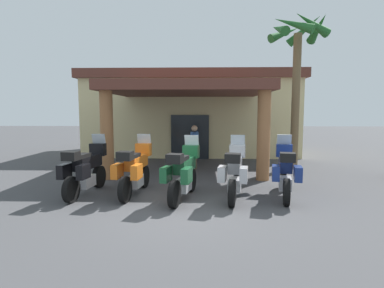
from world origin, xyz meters
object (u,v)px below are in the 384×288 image
(motel_building, at_px, (192,113))
(motorcycle_green, at_px, (183,173))
(motorcycle_orange, at_px, (135,169))
(pedestrian, at_px, (194,144))
(motorcycle_black, at_px, (85,169))
(palm_tree_near_portico, at_px, (297,51))
(motorcycle_blue, at_px, (285,171))
(motorcycle_silver, at_px, (235,172))

(motel_building, bearing_deg, motorcycle_green, -89.40)
(motorcycle_orange, distance_m, pedestrian, 4.02)
(motorcycle_black, xyz_separation_m, palm_tree_near_portico, (6.84, 4.10, 3.88))
(motorcycle_blue, distance_m, pedestrian, 4.57)
(motorcycle_orange, xyz_separation_m, motorcycle_silver, (2.68, -0.27, 0.00))
(motorcycle_blue, bearing_deg, palm_tree_near_portico, -7.56)
(motorcycle_black, height_order, motorcycle_blue, same)
(motorcycle_black, height_order, pedestrian, pedestrian)
(motorcycle_silver, xyz_separation_m, motorcycle_blue, (1.34, 0.15, 0.00))
(motorcycle_black, height_order, palm_tree_near_portico, palm_tree_near_portico)
(motorcycle_green, bearing_deg, motel_building, 13.33)
(motel_building, distance_m, palm_tree_near_portico, 6.75)
(motorcycle_orange, xyz_separation_m, motorcycle_blue, (4.03, -0.12, 0.00))
(motel_building, relative_size, motorcycle_orange, 5.02)
(motel_building, xyz_separation_m, palm_tree_near_portico, (4.22, -4.70, 2.38))
(motorcycle_orange, relative_size, motorcycle_green, 1.01)
(motorcycle_green, xyz_separation_m, motorcycle_silver, (1.34, 0.13, 0.00))
(motorcycle_orange, distance_m, motorcycle_silver, 2.70)
(motorcycle_silver, bearing_deg, pedestrian, 26.94)
(motorcycle_orange, bearing_deg, motel_building, -1.17)
(motorcycle_green, bearing_deg, palm_tree_near_portico, -30.10)
(motorcycle_black, bearing_deg, palm_tree_near_portico, -52.15)
(motel_building, relative_size, motorcycle_silver, 5.05)
(motorcycle_black, bearing_deg, motel_building, -9.66)
(palm_tree_near_portico, bearing_deg, pedestrian, -174.95)
(motorcycle_silver, height_order, palm_tree_near_portico, palm_tree_near_portico)
(pedestrian, bearing_deg, motorcycle_green, 109.43)
(motorcycle_black, bearing_deg, pedestrian, -30.63)
(motorcycle_green, xyz_separation_m, pedestrian, (0.20, 4.11, 0.31))
(motorcycle_blue, xyz_separation_m, pedestrian, (-2.49, 3.83, 0.31))
(motorcycle_green, relative_size, motorcycle_silver, 0.99)
(motel_building, height_order, motorcycle_silver, motel_building)
(motorcycle_black, xyz_separation_m, motorcycle_green, (2.68, -0.35, 0.00))
(motel_building, xyz_separation_m, motorcycle_black, (-2.62, -8.80, -1.50))
(motorcycle_orange, relative_size, motorcycle_blue, 1.01)
(motel_building, relative_size, palm_tree_near_portico, 1.82)
(motorcycle_green, bearing_deg, motorcycle_orange, 86.25)
(motorcycle_blue, height_order, palm_tree_near_portico, palm_tree_near_portico)
(motorcycle_black, distance_m, palm_tree_near_portico, 8.87)
(motorcycle_orange, height_order, pedestrian, pedestrian)
(motorcycle_black, xyz_separation_m, motorcycle_silver, (4.03, -0.22, 0.00))
(motorcycle_orange, bearing_deg, pedestrian, -15.46)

